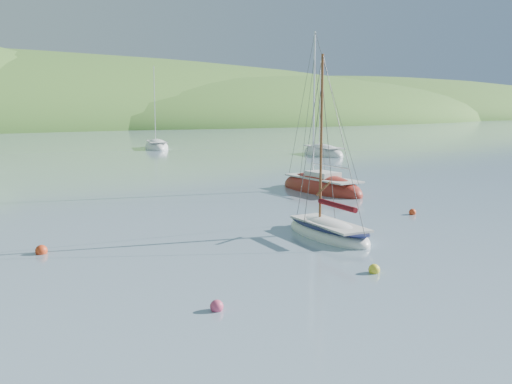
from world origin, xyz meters
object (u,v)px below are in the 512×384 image
sloop_red (321,188)px  distant_sloop_b (157,147)px  daysailer_white (328,232)px  distant_sloop_d (323,153)px

sloop_red → distant_sloop_b: 43.17m
sloop_red → daysailer_white: bearing=-127.0°
daysailer_white → distant_sloop_b: (13.79, 53.68, -0.01)m
sloop_red → distant_sloop_d: bearing=51.3°
daysailer_white → sloop_red: sloop_red is taller
daysailer_white → sloop_red: bearing=58.4°
daysailer_white → distant_sloop_d: (26.61, 33.54, -0.01)m
daysailer_white → distant_sloop_b: size_ratio=0.71×
daysailer_white → distant_sloop_d: bearing=57.2°
distant_sloop_b → daysailer_white: bearing=-88.6°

